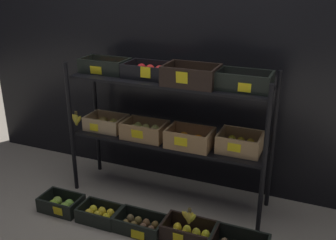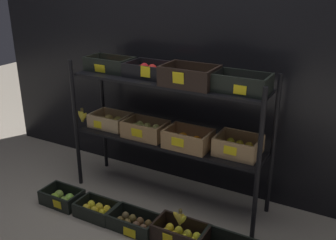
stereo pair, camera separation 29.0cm
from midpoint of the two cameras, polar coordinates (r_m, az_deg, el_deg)
ground_plane at (r=3.19m, az=-2.65°, el=-11.11°), size 10.00×10.00×0.00m
storefront_wall at (r=3.14m, az=0.04°, el=7.43°), size 3.90×0.12×1.92m
display_rack at (r=2.87m, az=-2.87°, el=1.56°), size 1.61×0.39×1.10m
crate_ground_apple_green at (r=3.15m, az=-17.97°, el=-11.74°), size 0.31×0.21×0.11m
crate_ground_lemon at (r=2.97m, az=-12.80°, el=-13.40°), size 0.30×0.20×0.11m
crate_ground_kiwi at (r=2.82m, az=-7.13°, el=-15.04°), size 0.35×0.21×0.11m
crate_ground_right_lemon at (r=2.70m, az=0.03°, el=-16.45°), size 0.36×0.22×0.14m
banana_bunch_loose at (r=2.62m, az=-0.14°, el=-14.16°), size 0.12×0.04×0.12m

